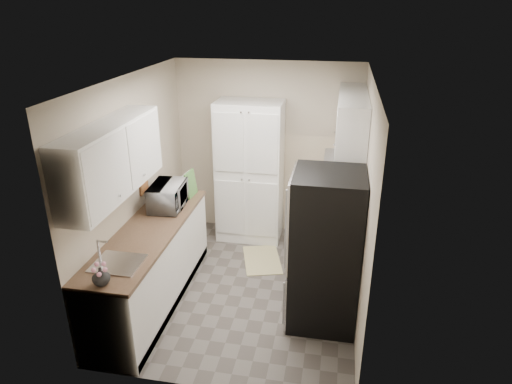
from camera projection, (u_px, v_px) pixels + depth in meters
The scene contains 16 objects.
ground at pixel (245, 287), 5.57m from camera, with size 3.20×3.20×0.00m, color #56514C.
room_shell at pixel (242, 161), 4.93m from camera, with size 2.64×3.24×2.52m.
pantry_cabinet at pixel (250, 172), 6.40m from camera, with size 0.90×0.55×2.00m, color white.
base_cabinet_left at pixel (152, 267), 5.17m from camera, with size 0.60×2.30×0.88m, color white.
countertop_left at pixel (148, 231), 4.99m from camera, with size 0.63×2.33×0.04m, color brown.
base_cabinet_right at pixel (332, 219), 6.31m from camera, with size 0.60×0.80×0.88m, color white.
countertop_right at pixel (335, 188), 6.13m from camera, with size 0.63×0.83×0.04m, color brown.
electric_range at pixel (329, 244), 5.57m from camera, with size 0.71×0.78×1.13m.
refrigerator at pixel (325, 250), 4.71m from camera, with size 0.70×0.72×1.70m, color #B7B7BC.
microwave at pixel (168, 196), 5.45m from camera, with size 0.55×0.37×0.30m, color #ADAEB1.
wine_bottle at pixel (173, 190), 5.66m from camera, with size 0.07×0.07×0.26m, color black.
flower_vase at pixel (101, 276), 4.00m from camera, with size 0.16×0.16×0.16m, color white.
cutting_board at pixel (191, 184), 5.78m from camera, with size 0.02×0.26×0.33m, color #487F37.
toaster_oven at pixel (343, 178), 6.08m from camera, with size 0.32×0.41×0.24m, color #BCBDC1.
fruit_basket at pixel (344, 166), 6.03m from camera, with size 0.24×0.24×0.10m, color #F05621, non-canonical shape.
kitchen_mat at pixel (262, 260), 6.14m from camera, with size 0.47×0.75×0.01m, color #C5BA80.
Camera 1 is at (0.98, -4.57, 3.24)m, focal length 32.00 mm.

